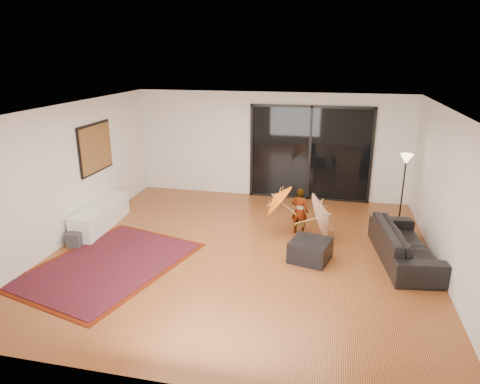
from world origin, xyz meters
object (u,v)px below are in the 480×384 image
(child, at_px, (300,211))
(sofa, at_px, (405,244))
(ottoman, at_px, (310,250))
(media_console, at_px, (101,216))

(child, bearing_deg, sofa, 172.54)
(sofa, relative_size, ottoman, 3.22)
(media_console, relative_size, ottoman, 2.83)
(media_console, bearing_deg, sofa, -5.70)
(media_console, height_order, child, child)
(child, bearing_deg, media_console, 22.72)
(media_console, bearing_deg, ottoman, -11.04)
(sofa, bearing_deg, child, 59.76)
(media_console, xyz_separation_m, sofa, (6.20, -0.23, 0.05))
(media_console, distance_m, sofa, 6.20)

